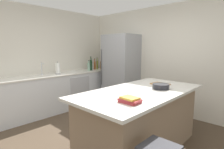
% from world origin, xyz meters
% --- Properties ---
extents(ground_plane, '(7.20, 7.20, 0.00)m').
position_xyz_m(ground_plane, '(0.00, 0.00, 0.00)').
color(ground_plane, '#4C3D2D').
extents(wall_rear, '(6.00, 0.10, 2.60)m').
position_xyz_m(wall_rear, '(0.00, 2.25, 1.30)').
color(wall_rear, silver).
rests_on(wall_rear, ground_plane).
extents(wall_left, '(0.10, 6.00, 2.60)m').
position_xyz_m(wall_left, '(-2.45, 0.00, 1.30)').
color(wall_left, silver).
rests_on(wall_left, ground_plane).
extents(counter_run_left, '(0.68, 3.22, 0.94)m').
position_xyz_m(counter_run_left, '(-2.08, 0.50, 0.47)').
color(counter_run_left, silver).
rests_on(counter_run_left, ground_plane).
extents(kitchen_island, '(1.10, 2.18, 0.94)m').
position_xyz_m(kitchen_island, '(0.49, 0.40, 0.47)').
color(kitchen_island, '#8E755B').
rests_on(kitchen_island, ground_plane).
extents(refrigerator, '(0.86, 0.73, 1.94)m').
position_xyz_m(refrigerator, '(-1.17, 1.85, 0.97)').
color(refrigerator, '#93969B').
rests_on(refrigerator, ground_plane).
extents(sink_faucet, '(0.15, 0.05, 0.30)m').
position_xyz_m(sink_faucet, '(-2.12, 0.07, 1.10)').
color(sink_faucet, silver).
rests_on(sink_faucet, counter_run_left).
extents(paper_towel_roll, '(0.14, 0.14, 0.31)m').
position_xyz_m(paper_towel_roll, '(-2.04, 0.44, 1.07)').
color(paper_towel_roll, gray).
rests_on(paper_towel_roll, counter_run_left).
extents(syrup_bottle, '(0.07, 0.07, 0.26)m').
position_xyz_m(syrup_bottle, '(-2.03, 2.00, 1.05)').
color(syrup_bottle, '#5B3319').
rests_on(syrup_bottle, counter_run_left).
extents(whiskey_bottle, '(0.08, 0.08, 0.31)m').
position_xyz_m(whiskey_bottle, '(-2.00, 1.91, 1.07)').
color(whiskey_bottle, brown).
rests_on(whiskey_bottle, counter_run_left).
extents(olive_oil_bottle, '(0.05, 0.05, 0.36)m').
position_xyz_m(olive_oil_bottle, '(-2.09, 1.81, 1.08)').
color(olive_oil_bottle, olive).
rests_on(olive_oil_bottle, counter_run_left).
extents(vinegar_bottle, '(0.06, 0.06, 0.33)m').
position_xyz_m(vinegar_bottle, '(-2.09, 1.71, 1.07)').
color(vinegar_bottle, '#994C23').
rests_on(vinegar_bottle, counter_run_left).
extents(soda_bottle, '(0.07, 0.07, 0.32)m').
position_xyz_m(soda_bottle, '(-2.13, 1.61, 1.07)').
color(soda_bottle, silver).
rests_on(soda_bottle, counter_run_left).
extents(wine_bottle, '(0.07, 0.07, 0.40)m').
position_xyz_m(wine_bottle, '(-2.03, 1.52, 1.10)').
color(wine_bottle, '#19381E').
rests_on(wine_bottle, counter_run_left).
extents(gin_bottle, '(0.08, 0.08, 0.29)m').
position_xyz_m(gin_bottle, '(-2.03, 1.43, 1.06)').
color(gin_bottle, '#8CB79E').
rests_on(gin_bottle, counter_run_left).
extents(cookbook_stack, '(0.26, 0.17, 0.07)m').
position_xyz_m(cookbook_stack, '(0.75, -0.22, 0.97)').
color(cookbook_stack, '#A83338').
rests_on(cookbook_stack, kitchen_island).
extents(mixing_bowl, '(0.26, 0.26, 0.08)m').
position_xyz_m(mixing_bowl, '(0.66, 0.70, 0.98)').
color(mixing_bowl, black).
rests_on(mixing_bowl, kitchen_island).
extents(cutting_board, '(0.31, 0.25, 0.02)m').
position_xyz_m(cutting_board, '(0.48, 1.01, 0.95)').
color(cutting_board, '#9E7042').
rests_on(cutting_board, kitchen_island).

